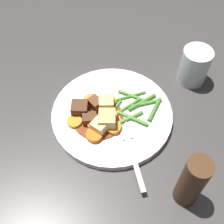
{
  "coord_description": "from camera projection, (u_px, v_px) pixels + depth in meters",
  "views": [
    {
      "loc": [
        0.26,
        0.26,
        0.53
      ],
      "look_at": [
        0.0,
        0.0,
        0.02
      ],
      "focal_mm": 46.05,
      "sensor_mm": 36.0,
      "label": 1
    }
  ],
  "objects": [
    {
      "name": "carrot_slice_2",
      "position": [
        75.0,
        122.0,
        0.61
      ],
      "size": [
        0.04,
        0.04,
        0.01
      ],
      "primitive_type": "cylinder",
      "rotation": [
        0.0,
        0.0,
        3.77
      ],
      "color": "orange",
      "rests_on": "dinner_plate"
    },
    {
      "name": "carrot_slice_3",
      "position": [
        94.0,
        135.0,
        0.59
      ],
      "size": [
        0.04,
        0.04,
        0.01
      ],
      "primitive_type": "cylinder",
      "rotation": [
        0.0,
        0.0,
        3.54
      ],
      "color": "orange",
      "rests_on": "dinner_plate"
    },
    {
      "name": "ground_plane",
      "position": [
        112.0,
        116.0,
        0.65
      ],
      "size": [
        3.0,
        3.0,
        0.0
      ],
      "primitive_type": "plane",
      "color": "#423F3D"
    },
    {
      "name": "green_bean_7",
      "position": [
        127.0,
        107.0,
        0.64
      ],
      "size": [
        0.08,
        0.02,
        0.01
      ],
      "primitive_type": "cylinder",
      "rotation": [
        0.0,
        1.57,
        3.0
      ],
      "color": "#599E38",
      "rests_on": "dinner_plate"
    },
    {
      "name": "potato_chunk_2",
      "position": [
        107.0,
        103.0,
        0.63
      ],
      "size": [
        0.04,
        0.04,
        0.03
      ],
      "primitive_type": "cube",
      "rotation": [
        0.0,
        0.0,
        2.4
      ],
      "color": "#E5CC7A",
      "rests_on": "dinner_plate"
    },
    {
      "name": "green_bean_3",
      "position": [
        155.0,
        109.0,
        0.63
      ],
      "size": [
        0.07,
        0.03,
        0.01
      ],
      "primitive_type": "cylinder",
      "rotation": [
        0.0,
        1.57,
        3.48
      ],
      "color": "#4C8E33",
      "rests_on": "dinner_plate"
    },
    {
      "name": "fork",
      "position": [
        130.0,
        148.0,
        0.58
      ],
      "size": [
        0.11,
        0.16,
        0.0
      ],
      "color": "silver",
      "rests_on": "dinner_plate"
    },
    {
      "name": "meat_chunk_0",
      "position": [
        80.0,
        109.0,
        0.62
      ],
      "size": [
        0.05,
        0.05,
        0.03
      ],
      "primitive_type": "cube",
      "rotation": [
        0.0,
        0.0,
        0.74
      ],
      "color": "#56331E",
      "rests_on": "dinner_plate"
    },
    {
      "name": "water_glass",
      "position": [
        194.0,
        66.0,
        0.68
      ],
      "size": [
        0.07,
        0.07,
        0.09
      ],
      "primitive_type": "cylinder",
      "color": "silver",
      "rests_on": "ground_plane"
    },
    {
      "name": "carrot_slice_1",
      "position": [
        111.0,
        101.0,
        0.64
      ],
      "size": [
        0.03,
        0.03,
        0.01
      ],
      "primitive_type": "cylinder",
      "rotation": [
        0.0,
        0.0,
        1.93
      ],
      "color": "orange",
      "rests_on": "dinner_plate"
    },
    {
      "name": "potato_chunk_0",
      "position": [
        99.0,
        127.0,
        0.59
      ],
      "size": [
        0.03,
        0.03,
        0.03
      ],
      "primitive_type": "cube",
      "rotation": [
        0.0,
        0.0,
        0.15
      ],
      "color": "#EAD68C",
      "rests_on": "dinner_plate"
    },
    {
      "name": "carrot_slice_5",
      "position": [
        110.0,
        116.0,
        0.62
      ],
      "size": [
        0.04,
        0.04,
        0.01
      ],
      "primitive_type": "cylinder",
      "rotation": [
        0.0,
        0.0,
        1.43
      ],
      "color": "orange",
      "rests_on": "dinner_plate"
    },
    {
      "name": "meat_chunk_3",
      "position": [
        95.0,
        104.0,
        0.63
      ],
      "size": [
        0.03,
        0.03,
        0.03
      ],
      "primitive_type": "cube",
      "rotation": [
        0.0,
        0.0,
        6.23
      ],
      "color": "brown",
      "rests_on": "dinner_plate"
    },
    {
      "name": "green_bean_8",
      "position": [
        132.0,
        118.0,
        0.62
      ],
      "size": [
        0.03,
        0.07,
        0.01
      ],
      "primitive_type": "cylinder",
      "rotation": [
        0.0,
        1.57,
        1.86
      ],
      "color": "#4C8E33",
      "rests_on": "dinner_plate"
    },
    {
      "name": "meat_chunk_2",
      "position": [
        102.0,
        100.0,
        0.64
      ],
      "size": [
        0.03,
        0.02,
        0.02
      ],
      "primitive_type": "cube",
      "rotation": [
        0.0,
        0.0,
        6.07
      ],
      "color": "brown",
      "rests_on": "dinner_plate"
    },
    {
      "name": "green_bean_6",
      "position": [
        113.0,
        109.0,
        0.63
      ],
      "size": [
        0.06,
        0.02,
        0.01
      ],
      "primitive_type": "cylinder",
      "rotation": [
        0.0,
        1.57,
        3.36
      ],
      "color": "#4C8E33",
      "rests_on": "dinner_plate"
    },
    {
      "name": "green_bean_0",
      "position": [
        142.0,
        102.0,
        0.64
      ],
      "size": [
        0.07,
        0.02,
        0.01
      ],
      "primitive_type": "cylinder",
      "rotation": [
        0.0,
        1.57,
        2.95
      ],
      "color": "#4C8E33",
      "rests_on": "dinner_plate"
    },
    {
      "name": "green_bean_2",
      "position": [
        132.0,
        97.0,
        0.65
      ],
      "size": [
        0.07,
        0.04,
        0.01
      ],
      "primitive_type": "cylinder",
      "rotation": [
        0.0,
        1.57,
        2.69
      ],
      "color": "#4C8E33",
      "rests_on": "dinner_plate"
    },
    {
      "name": "carrot_slice_6",
      "position": [
        113.0,
        128.0,
        0.6
      ],
      "size": [
        0.04,
        0.04,
        0.01
      ],
      "primitive_type": "cylinder",
      "rotation": [
        0.0,
        0.0,
        4.6
      ],
      "color": "orange",
      "rests_on": "dinner_plate"
    },
    {
      "name": "green_bean_4",
      "position": [
        131.0,
        118.0,
        0.62
      ],
      "size": [
        0.06,
        0.02,
        0.01
      ],
      "primitive_type": "cylinder",
      "rotation": [
        0.0,
        1.57,
        2.86
      ],
      "color": "#599E38",
      "rests_on": "dinner_plate"
    },
    {
      "name": "green_bean_1",
      "position": [
        146.0,
        103.0,
        0.64
      ],
      "size": [
        0.07,
        0.04,
        0.01
      ],
      "primitive_type": "cylinder",
      "rotation": [
        0.0,
        1.57,
        2.62
      ],
      "color": "#599E38",
      "rests_on": "dinner_plate"
    },
    {
      "name": "carrot_slice_4",
      "position": [
        91.0,
        101.0,
        0.64
      ],
      "size": [
        0.05,
        0.05,
        0.01
      ],
      "primitive_type": "cylinder",
      "rotation": [
        0.0,
        0.0,
        3.88
      ],
      "color": "orange",
      "rests_on": "dinner_plate"
    },
    {
      "name": "potato_chunk_1",
      "position": [
        107.0,
        120.0,
        0.6
      ],
      "size": [
        0.05,
        0.05,
        0.04
      ],
      "primitive_type": "cube",
      "rotation": [
        0.0,
        0.0,
        3.91
      ],
      "color": "#DBBC6B",
      "rests_on": "dinner_plate"
    },
    {
      "name": "stew_sauce",
      "position": [
        98.0,
        118.0,
        0.62
      ],
      "size": [
        0.11,
        0.11,
        0.0
      ],
      "primitive_type": "cylinder",
      "color": "brown",
      "rests_on": "dinner_plate"
    },
    {
      "name": "green_bean_5",
      "position": [
        132.0,
        96.0,
        0.65
      ],
      "size": [
        0.03,
        0.06,
        0.01
      ],
      "primitive_type": "cylinder",
      "rotation": [
        0.0,
        1.57,
        1.91
      ],
      "color": "#4C8E33",
      "rests_on": "dinner_plate"
    },
    {
      "name": "carrot_slice_0",
      "position": [
        95.0,
        124.0,
        0.61
      ],
      "size": [
        0.04,
        0.04,
        0.01
      ],
      "primitive_type": "cylinder",
      "rotation": [
        0.0,
        0.0,
        4.61
      ],
      "color": "orange",
      "rests_on": "dinner_plate"
    },
    {
      "name": "meat_chunk_1",
      "position": [
        90.0,
        119.0,
        0.61
      ],
      "size": [
        0.04,
        0.04,
        0.02
      ],
      "primitive_type": "cube",
      "rotation": [
        0.0,
        0.0,
        4.02
      ],
      "color": "#56331E",
      "rests_on": "dinner_plate"
    },
    {
      "name": "dinner_plate",
      "position": [
        112.0,
        114.0,
        0.64
      ],
      "size": [
        0.27,
        0.27,
        0.02
      ],
      "primitive_type": "cylinder",
      "color": "white",
      "rests_on": "ground_plane"
    },
    {
      "name": "pepper_mill",
      "position": [
        192.0,
        182.0,
        0.49
      ],
      "size": [
        0.04,
        0.04,
        0.13
      ],
      "primitive_type": "cylinder",
      "color": "#4C2D19",
      "rests_on": "ground_plane"
    }
  ]
}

